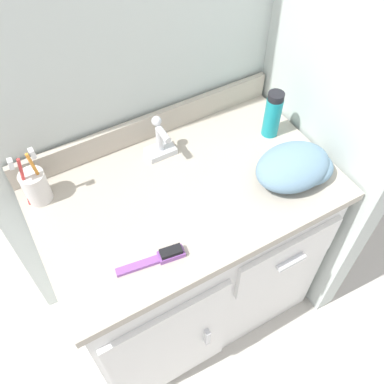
# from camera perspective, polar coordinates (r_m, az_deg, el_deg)

# --- Properties ---
(ground_plane) EXTENTS (6.00, 6.00, 0.00)m
(ground_plane) POSITION_cam_1_polar(r_m,az_deg,el_deg) (1.88, -0.41, -14.27)
(ground_plane) COLOR beige
(wall_back) EXTENTS (1.05, 0.08, 2.20)m
(wall_back) POSITION_cam_1_polar(r_m,az_deg,el_deg) (1.22, -8.43, 20.80)
(wall_back) COLOR silver
(wall_back) RESTS_ON ground_plane
(wall_right) EXTENTS (0.08, 0.60, 2.20)m
(wall_right) POSITION_cam_1_polar(r_m,az_deg,el_deg) (1.25, 20.26, 19.09)
(wall_right) COLOR silver
(wall_right) RESTS_ON ground_plane
(vanity) EXTENTS (0.87, 0.54, 0.75)m
(vanity) POSITION_cam_1_polar(r_m,az_deg,el_deg) (1.53, -0.48, -8.38)
(vanity) COLOR white
(vanity) RESTS_ON ground_plane
(backsplash) EXTENTS (0.87, 0.02, 0.09)m
(backsplash) POSITION_cam_1_polar(r_m,az_deg,el_deg) (1.36, -5.90, 8.65)
(backsplash) COLOR #B2A899
(backsplash) RESTS_ON vanity
(sink_faucet) EXTENTS (0.09, 0.09, 0.14)m
(sink_faucet) POSITION_cam_1_polar(r_m,az_deg,el_deg) (1.29, -4.26, 6.62)
(sink_faucet) COLOR silver
(sink_faucet) RESTS_ON vanity
(toothbrush_cup) EXTENTS (0.07, 0.07, 0.19)m
(toothbrush_cup) POSITION_cam_1_polar(r_m,az_deg,el_deg) (1.25, -20.16, 0.78)
(toothbrush_cup) COLOR silver
(toothbrush_cup) RESTS_ON vanity
(shaving_cream_can) EXTENTS (0.05, 0.05, 0.16)m
(shaving_cream_can) POSITION_cam_1_polar(r_m,az_deg,el_deg) (1.36, 10.71, 10.14)
(shaving_cream_can) COLOR teal
(shaving_cream_can) RESTS_ON vanity
(hairbrush) EXTENTS (0.18, 0.05, 0.03)m
(hairbrush) POSITION_cam_1_polar(r_m,az_deg,el_deg) (1.10, -4.25, -8.69)
(hairbrush) COLOR purple
(hairbrush) RESTS_ON vanity
(hand_towel) EXTENTS (0.24, 0.17, 0.09)m
(hand_towel) POSITION_cam_1_polar(r_m,az_deg,el_deg) (1.27, 13.81, 3.27)
(hand_towel) COLOR #6B8EA8
(hand_towel) RESTS_ON vanity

